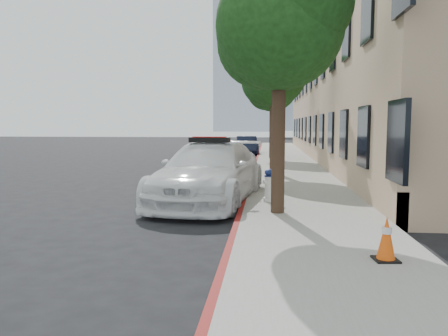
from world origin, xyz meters
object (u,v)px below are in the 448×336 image
police_car (210,172)px  fire_hydrant (270,185)px  parked_car_mid (221,155)px  parked_car_far (247,146)px  traffic_cone (386,239)px

police_car → fire_hydrant: police_car is taller
parked_car_mid → parked_car_far: (0.78, 9.43, -0.02)m
police_car → parked_car_far: police_car is taller
parked_car_mid → traffic_cone: bearing=-75.3°
parked_car_mid → fire_hydrant: 10.10m
fire_hydrant → traffic_cone: 5.04m
parked_car_mid → fire_hydrant: bearing=-77.4°
parked_car_far → traffic_cone: bearing=-89.3°
parked_car_mid → fire_hydrant: (2.31, -9.84, -0.10)m
parked_car_mid → police_car: bearing=-86.4°
police_car → parked_car_mid: bearing=102.0°
police_car → fire_hydrant: size_ratio=7.05×
parked_car_mid → parked_car_far: size_ratio=0.99×
parked_car_far → fire_hydrant: size_ratio=4.65×
police_car → parked_car_mid: police_car is taller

